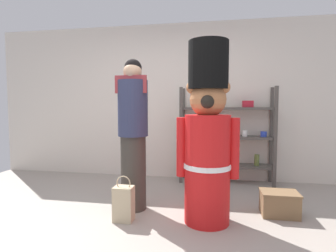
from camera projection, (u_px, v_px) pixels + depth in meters
name	position (u px, v px, depth m)	size (l,w,h in m)	color
ground_plane	(138.00, 236.00, 2.49)	(6.40, 6.40, 0.00)	#9E9389
back_wall	(174.00, 102.00, 4.55)	(6.40, 0.12, 2.60)	silver
merchandise_shelf	(226.00, 135.00, 4.22)	(1.47, 0.35, 1.52)	#4C4742
teddy_bear_guard	(207.00, 139.00, 2.74)	(0.65, 0.49, 1.87)	red
person_shopper	(133.00, 132.00, 3.10)	(0.36, 0.35, 1.76)	#38332D
shopping_bag	(124.00, 203.00, 2.81)	(0.20, 0.16, 0.49)	#C1AD89
display_crate	(279.00, 203.00, 2.96)	(0.40, 0.30, 0.27)	brown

